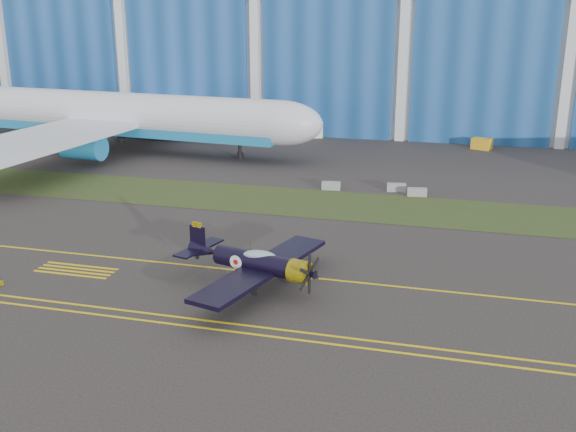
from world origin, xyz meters
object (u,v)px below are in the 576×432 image
(warbird, at_px, (254,262))
(shipping_container, at_px, (302,129))
(tug, at_px, (482,144))
(jetliner, at_px, (116,67))

(warbird, height_order, shipping_container, warbird)
(shipping_container, xyz_separation_m, tug, (25.96, -2.07, -0.50))
(tug, bearing_deg, jetliner, -142.71)
(jetliner, relative_size, shipping_container, 11.92)
(warbird, relative_size, tug, 6.38)
(warbird, distance_m, shipping_container, 56.79)
(warbird, relative_size, jetliner, 0.24)
(warbird, distance_m, tug, 56.03)
(jetliner, height_order, tug, jetliner)
(warbird, xyz_separation_m, jetliner, (-32.02, 40.55, 9.16))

